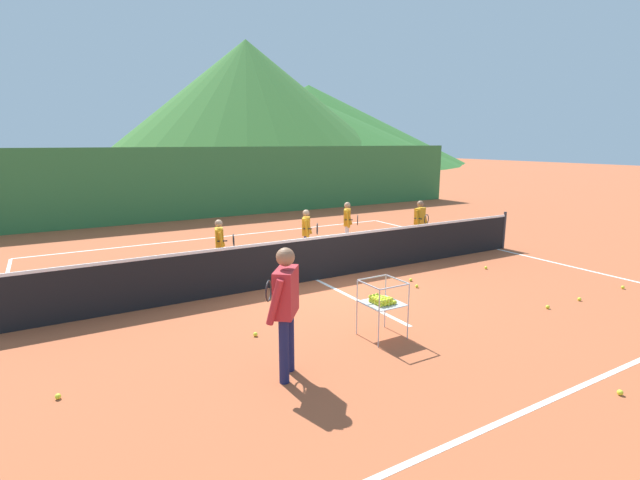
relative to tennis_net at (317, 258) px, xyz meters
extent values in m
plane|color=#B25633|center=(0.00, 0.00, -0.50)|extent=(120.00, 120.00, 0.00)
cube|color=white|center=(0.00, -5.63, -0.50)|extent=(11.81, 0.08, 0.01)
cube|color=white|center=(0.00, 5.67, -0.50)|extent=(11.81, 0.08, 0.01)
cube|color=white|center=(5.91, 0.00, -0.50)|extent=(0.08, 11.29, 0.01)
cube|color=white|center=(0.00, 0.00, -0.50)|extent=(0.08, 6.17, 0.01)
cylinder|color=#333338|center=(6.13, 0.00, 0.03)|extent=(0.08, 0.08, 1.05)
cube|color=black|center=(0.00, 0.00, -0.04)|extent=(12.19, 0.02, 0.92)
cube|color=white|center=(0.00, 0.00, 0.45)|extent=(12.19, 0.03, 0.06)
cylinder|color=#191E4C|center=(-2.59, -3.66, -0.08)|extent=(0.13, 0.13, 0.85)
cylinder|color=#191E4C|center=(-2.39, -3.40, -0.08)|extent=(0.13, 0.13, 0.85)
cube|color=#B2262D|center=(-2.49, -3.53, 0.64)|extent=(0.50, 0.54, 0.59)
sphere|color=#996B4C|center=(-2.49, -3.53, 1.10)|extent=(0.23, 0.23, 0.23)
cylinder|color=#B2262D|center=(-2.73, -3.71, 0.61)|extent=(0.24, 0.21, 0.58)
cylinder|color=#B2262D|center=(-2.34, -3.28, 0.60)|extent=(0.19, 0.18, 0.58)
torus|color=#262628|center=(-2.54, -3.11, 0.55)|extent=(0.20, 0.24, 0.29)
cylinder|color=black|center=(-2.35, -3.27, 0.55)|extent=(0.19, 0.16, 0.03)
cylinder|color=black|center=(-1.65, 1.60, -0.18)|extent=(0.09, 0.09, 0.63)
cylinder|color=black|center=(-1.71, 1.37, -0.18)|extent=(0.09, 0.09, 0.63)
cube|color=orange|center=(-1.68, 1.49, 0.35)|extent=(0.27, 0.41, 0.44)
sphere|color=tan|center=(-1.68, 1.49, 0.69)|extent=(0.17, 0.17, 0.17)
cylinder|color=orange|center=(-1.57, 1.68, 0.33)|extent=(0.18, 0.11, 0.43)
cylinder|color=orange|center=(-1.71, 1.27, 0.32)|extent=(0.14, 0.10, 0.43)
torus|color=#262628|center=(-1.45, 1.20, 0.33)|extent=(0.10, 0.29, 0.29)
cylinder|color=black|center=(-1.68, 1.27, 0.33)|extent=(0.22, 0.09, 0.03)
cylinder|color=navy|center=(0.78, 1.88, -0.18)|extent=(0.09, 0.09, 0.64)
cylinder|color=navy|center=(0.65, 1.67, -0.18)|extent=(0.09, 0.09, 0.64)
cube|color=orange|center=(0.72, 1.77, 0.36)|extent=(0.36, 0.41, 0.45)
sphere|color=tan|center=(0.72, 1.77, 0.70)|extent=(0.18, 0.18, 0.18)
cylinder|color=orange|center=(0.88, 1.93, 0.33)|extent=(0.18, 0.15, 0.44)
cylinder|color=orange|center=(0.62, 1.58, 0.33)|extent=(0.15, 0.13, 0.44)
torus|color=#262628|center=(0.84, 1.43, 0.33)|extent=(0.18, 0.25, 0.29)
cylinder|color=black|center=(0.64, 1.56, 0.33)|extent=(0.20, 0.15, 0.03)
cylinder|color=silver|center=(2.42, 2.43, -0.17)|extent=(0.10, 0.10, 0.65)
cylinder|color=silver|center=(2.28, 2.23, -0.17)|extent=(0.10, 0.10, 0.65)
cube|color=orange|center=(2.35, 2.33, 0.38)|extent=(0.37, 0.42, 0.46)
sphere|color=tan|center=(2.35, 2.33, 0.73)|extent=(0.18, 0.18, 0.18)
cylinder|color=orange|center=(2.53, 2.48, 0.35)|extent=(0.18, 0.16, 0.45)
cylinder|color=orange|center=(2.25, 2.13, 0.35)|extent=(0.15, 0.14, 0.45)
torus|color=#262628|center=(2.46, 1.97, 0.35)|extent=(0.19, 0.25, 0.29)
cylinder|color=black|center=(2.26, 2.12, 0.35)|extent=(0.19, 0.15, 0.03)
cylinder|color=silver|center=(4.32, 1.42, -0.17)|extent=(0.10, 0.10, 0.66)
cylinder|color=silver|center=(4.09, 1.32, -0.17)|extent=(0.10, 0.10, 0.66)
cube|color=orange|center=(4.21, 1.37, 0.40)|extent=(0.44, 0.33, 0.47)
sphere|color=#996B4C|center=(4.21, 1.37, 0.75)|extent=(0.18, 0.18, 0.18)
cylinder|color=orange|center=(4.44, 1.41, 0.37)|extent=(0.14, 0.19, 0.46)
cylinder|color=orange|center=(4.01, 1.25, 0.36)|extent=(0.12, 0.15, 0.46)
torus|color=#262628|center=(4.12, 1.01, 0.36)|extent=(0.28, 0.14, 0.29)
cylinder|color=black|center=(4.02, 1.23, 0.36)|extent=(0.12, 0.21, 0.03)
cylinder|color=#B7B7BC|center=(-0.94, -2.88, -0.05)|extent=(0.02, 0.02, 0.89)
cylinder|color=#B7B7BC|center=(-0.38, -2.88, -0.05)|extent=(0.02, 0.02, 0.89)
cylinder|color=#B7B7BC|center=(-0.94, -3.44, -0.05)|extent=(0.02, 0.02, 0.89)
cylinder|color=#B7B7BC|center=(-0.38, -3.44, -0.05)|extent=(0.02, 0.02, 0.89)
cube|color=#B7B7BC|center=(-0.66, -3.16, 0.05)|extent=(0.56, 0.56, 0.01)
cube|color=#B7B7BC|center=(-0.66, -2.88, 0.39)|extent=(0.56, 0.02, 0.02)
cube|color=#B7B7BC|center=(-0.66, -3.44, 0.39)|extent=(0.56, 0.02, 0.02)
cube|color=#B7B7BC|center=(-0.94, -3.16, 0.39)|extent=(0.02, 0.56, 0.02)
cube|color=#B7B7BC|center=(-0.38, -3.16, 0.39)|extent=(0.02, 0.56, 0.02)
sphere|color=yellow|center=(-0.80, -3.28, 0.09)|extent=(0.07, 0.07, 0.07)
sphere|color=yellow|center=(-0.79, -3.22, 0.08)|extent=(0.07, 0.07, 0.07)
sphere|color=yellow|center=(-0.79, -3.16, 0.08)|extent=(0.07, 0.07, 0.07)
sphere|color=yellow|center=(-0.79, -3.09, 0.08)|extent=(0.07, 0.07, 0.07)
sphere|color=yellow|center=(-0.79, -3.03, 0.08)|extent=(0.07, 0.07, 0.07)
sphere|color=yellow|center=(-0.72, -3.29, 0.09)|extent=(0.07, 0.07, 0.07)
sphere|color=yellow|center=(-0.73, -3.22, 0.08)|extent=(0.07, 0.07, 0.07)
sphere|color=yellow|center=(-0.72, -3.16, 0.09)|extent=(0.07, 0.07, 0.07)
sphere|color=yellow|center=(-0.73, -3.09, 0.08)|extent=(0.07, 0.07, 0.07)
sphere|color=yellow|center=(-0.73, -3.03, 0.09)|extent=(0.07, 0.07, 0.07)
sphere|color=yellow|center=(-0.66, -3.29, 0.08)|extent=(0.07, 0.07, 0.07)
sphere|color=yellow|center=(-0.66, -3.22, 0.09)|extent=(0.07, 0.07, 0.07)
sphere|color=yellow|center=(-0.66, -3.16, 0.09)|extent=(0.07, 0.07, 0.07)
sphere|color=yellow|center=(-0.66, -3.09, 0.09)|extent=(0.07, 0.07, 0.07)
sphere|color=yellow|center=(-0.67, -3.03, 0.09)|extent=(0.07, 0.07, 0.07)
sphere|color=yellow|center=(-0.60, -3.29, 0.08)|extent=(0.07, 0.07, 0.07)
sphere|color=yellow|center=(-0.60, -3.22, 0.09)|extent=(0.07, 0.07, 0.07)
sphere|color=yellow|center=(-0.60, -3.16, 0.09)|extent=(0.07, 0.07, 0.07)
sphere|color=yellow|center=(-0.59, -3.09, 0.08)|extent=(0.07, 0.07, 0.07)
sphere|color=yellow|center=(-0.60, -3.02, 0.09)|extent=(0.07, 0.07, 0.07)
sphere|color=yellow|center=(-0.53, -3.29, 0.08)|extent=(0.07, 0.07, 0.07)
sphere|color=yellow|center=(-0.53, -3.22, 0.09)|extent=(0.07, 0.07, 0.07)
sphere|color=yellow|center=(-0.53, -3.15, 0.08)|extent=(0.07, 0.07, 0.07)
sphere|color=yellow|center=(-0.53, -3.09, 0.08)|extent=(0.07, 0.07, 0.07)
sphere|color=yellow|center=(-0.53, -3.03, 0.08)|extent=(0.07, 0.07, 0.07)
sphere|color=yellow|center=(-0.79, -3.28, 0.14)|extent=(0.07, 0.07, 0.07)
sphere|color=yellow|center=(-0.80, -3.22, 0.14)|extent=(0.07, 0.07, 0.07)
sphere|color=yellow|center=(-0.79, -3.16, 0.14)|extent=(0.07, 0.07, 0.07)
sphere|color=yellow|center=(-0.79, -3.09, 0.14)|extent=(0.07, 0.07, 0.07)
sphere|color=yellow|center=(-0.79, -3.03, 0.14)|extent=(0.07, 0.07, 0.07)
sphere|color=yellow|center=(-0.73, -3.29, 0.14)|extent=(0.07, 0.07, 0.07)
sphere|color=yellow|center=(-0.72, -3.22, 0.14)|extent=(0.07, 0.07, 0.07)
sphere|color=yellow|center=(-0.73, -3.15, 0.14)|extent=(0.07, 0.07, 0.07)
sphere|color=yellow|center=(-0.72, -3.09, 0.14)|extent=(0.07, 0.07, 0.07)
sphere|color=yellow|center=(-0.73, -3.02, 0.14)|extent=(0.07, 0.07, 0.07)
sphere|color=yellow|center=(-0.67, -3.29, 0.14)|extent=(0.07, 0.07, 0.07)
sphere|color=yellow|center=(-0.66, -3.21, 0.14)|extent=(0.07, 0.07, 0.07)
sphere|color=yellow|center=(-0.67, -3.15, 0.14)|extent=(0.07, 0.07, 0.07)
sphere|color=yellow|center=(-0.66, -3.09, 0.14)|extent=(0.07, 0.07, 0.07)
sphere|color=yellow|center=(-0.67, -3.02, 0.14)|extent=(0.07, 0.07, 0.07)
sphere|color=yellow|center=(-0.59, -3.28, 0.14)|extent=(0.07, 0.07, 0.07)
sphere|color=yellow|center=(-0.59, -3.22, 0.14)|extent=(0.07, 0.07, 0.07)
sphere|color=yellow|center=(2.72, -3.70, -0.47)|extent=(0.07, 0.07, 0.07)
sphere|color=yellow|center=(3.93, -1.28, -0.47)|extent=(0.07, 0.07, 0.07)
sphere|color=yellow|center=(5.14, -3.77, -0.47)|extent=(0.07, 0.07, 0.07)
sphere|color=yellow|center=(-2.35, -2.15, -0.47)|extent=(0.07, 0.07, 0.07)
sphere|color=yellow|center=(0.75, -5.98, -0.47)|extent=(0.07, 0.07, 0.07)
sphere|color=yellow|center=(1.52, -1.54, -0.47)|extent=(0.07, 0.07, 0.07)
sphere|color=yellow|center=(3.64, -3.74, -0.47)|extent=(0.07, 0.07, 0.07)
sphere|color=yellow|center=(-5.08, -2.65, -0.47)|extent=(0.07, 0.07, 0.07)
sphere|color=yellow|center=(1.72, -1.13, -0.47)|extent=(0.07, 0.07, 0.07)
cube|color=#33753D|center=(0.00, 9.54, 0.89)|extent=(25.99, 0.08, 2.79)
cone|color=#2D6628|center=(30.25, 54.50, 5.08)|extent=(45.76, 45.76, 11.16)
cone|color=#38702D|center=(17.08, 46.02, 6.85)|extent=(36.87, 36.87, 14.71)
cone|color=#2D6628|center=(23.44, 51.88, 4.92)|extent=(50.31, 50.31, 10.84)
camera|label=1|loc=(-4.96, -8.55, 2.49)|focal=26.24mm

